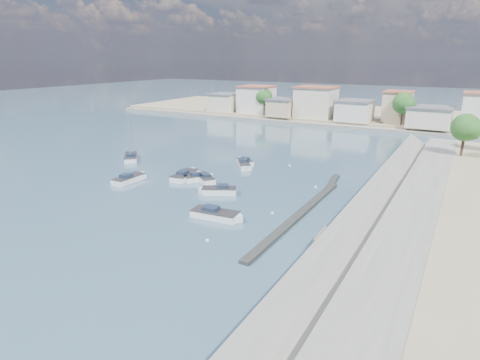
# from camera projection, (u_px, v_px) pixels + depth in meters

# --- Properties ---
(ground) EXTENTS (400.00, 400.00, 0.00)m
(ground) POSITION_uv_depth(u_px,v_px,m) (324.00, 155.00, 74.04)
(ground) COLOR #2D415A
(ground) RESTS_ON ground
(seawall_walkway) EXTENTS (5.00, 90.00, 1.80)m
(seawall_walkway) POSITION_uv_depth(u_px,v_px,m) (411.00, 219.00, 42.60)
(seawall_walkway) COLOR slate
(seawall_walkway) RESTS_ON ground
(breakwater) EXTENTS (2.00, 31.02, 0.35)m
(breakwater) POSITION_uv_depth(u_px,v_px,m) (307.00, 207.00, 48.06)
(breakwater) COLOR black
(breakwater) RESTS_ON ground
(far_shore_land) EXTENTS (160.00, 40.00, 1.40)m
(far_shore_land) POSITION_uv_depth(u_px,v_px,m) (382.00, 117.00, 116.97)
(far_shore_land) COLOR gray
(far_shore_land) RESTS_ON ground
(far_shore_quay) EXTENTS (160.00, 2.50, 0.80)m
(far_shore_quay) POSITION_uv_depth(u_px,v_px,m) (364.00, 128.00, 99.64)
(far_shore_quay) COLOR slate
(far_shore_quay) RESTS_ON ground
(far_town) EXTENTS (113.01, 12.80, 8.35)m
(far_town) POSITION_uv_depth(u_px,v_px,m) (416.00, 110.00, 98.13)
(far_town) COLOR beige
(far_town) RESTS_ON far_shore_land
(shore_trees) EXTENTS (74.56, 38.32, 7.92)m
(shore_trees) POSITION_uv_depth(u_px,v_px,m) (401.00, 108.00, 91.57)
(shore_trees) COLOR #38281E
(shore_trees) RESTS_ON ground
(motorboat_a) EXTENTS (2.10, 5.83, 1.48)m
(motorboat_a) POSITION_uv_depth(u_px,v_px,m) (130.00, 179.00, 58.61)
(motorboat_a) COLOR white
(motorboat_a) RESTS_ON ground
(motorboat_b) EXTENTS (3.54, 4.17, 1.48)m
(motorboat_b) POSITION_uv_depth(u_px,v_px,m) (199.00, 178.00, 58.91)
(motorboat_b) COLOR white
(motorboat_b) RESTS_ON ground
(motorboat_c) EXTENTS (4.85, 4.15, 1.48)m
(motorboat_c) POSITION_uv_depth(u_px,v_px,m) (204.00, 178.00, 58.86)
(motorboat_c) COLOR white
(motorboat_c) RESTS_ON ground
(motorboat_d) EXTENTS (4.98, 3.79, 1.48)m
(motorboat_d) POSITION_uv_depth(u_px,v_px,m) (217.00, 191.00, 53.31)
(motorboat_d) COLOR white
(motorboat_d) RESTS_ON ground
(motorboat_e) EXTENTS (3.19, 6.29, 1.48)m
(motorboat_e) POSITION_uv_depth(u_px,v_px,m) (185.00, 175.00, 60.40)
(motorboat_e) COLOR white
(motorboat_e) RESTS_ON ground
(motorboat_f) EXTENTS (3.88, 3.24, 1.48)m
(motorboat_f) POSITION_uv_depth(u_px,v_px,m) (245.00, 162.00, 68.08)
(motorboat_f) COLOR white
(motorboat_f) RESTS_ON ground
(motorboat_g) EXTENTS (3.99, 4.48, 1.48)m
(motorboat_g) POSITION_uv_depth(u_px,v_px,m) (244.00, 166.00, 65.72)
(motorboat_g) COLOR white
(motorboat_g) RESTS_ON ground
(motorboat_h) EXTENTS (6.26, 2.71, 1.48)m
(motorboat_h) POSITION_uv_depth(u_px,v_px,m) (218.00, 215.00, 45.17)
(motorboat_h) COLOR white
(motorboat_h) RESTS_ON ground
(sailboat) EXTENTS (5.62, 5.86, 9.00)m
(sailboat) POSITION_uv_depth(u_px,v_px,m) (131.00, 157.00, 71.23)
(sailboat) COLOR white
(sailboat) RESTS_ON ground
(mooring_buoys) EXTENTS (16.01, 30.92, 0.38)m
(mooring_buoys) POSITION_uv_depth(u_px,v_px,m) (301.00, 203.00, 49.92)
(mooring_buoys) COLOR white
(mooring_buoys) RESTS_ON ground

